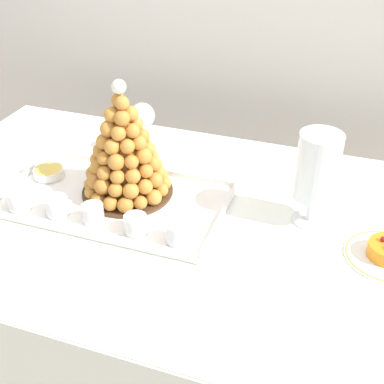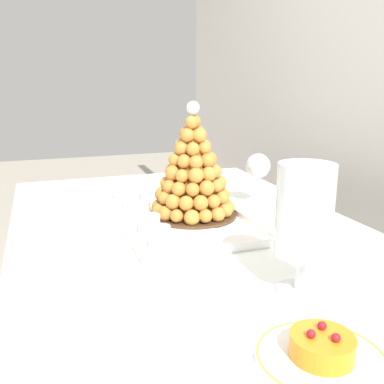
% 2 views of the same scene
% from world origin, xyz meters
% --- Properties ---
extents(buffet_table, '(1.75, 0.98, 0.80)m').
position_xyz_m(buffet_table, '(0.00, 0.00, 0.72)').
color(buffet_table, brown).
rests_on(buffet_table, ground_plane).
extents(serving_tray, '(0.63, 0.36, 0.02)m').
position_xyz_m(serving_tray, '(-0.23, -0.01, 0.80)').
color(serving_tray, white).
rests_on(serving_tray, buffet_table).
extents(croquembouche, '(0.26, 0.26, 0.34)m').
position_xyz_m(croquembouche, '(-0.21, 0.04, 0.94)').
color(croquembouche, '#4C331E').
rests_on(croquembouche, serving_tray).
extents(dessert_cup_left, '(0.06, 0.06, 0.05)m').
position_xyz_m(dessert_cup_left, '(-0.46, -0.13, 0.83)').
color(dessert_cup_left, silver).
rests_on(dessert_cup_left, serving_tray).
extents(dessert_cup_mid_left, '(0.06, 0.06, 0.05)m').
position_xyz_m(dessert_cup_mid_left, '(-0.34, -0.12, 0.83)').
color(dessert_cup_mid_left, silver).
rests_on(dessert_cup_mid_left, serving_tray).
extents(dessert_cup_centre, '(0.06, 0.06, 0.05)m').
position_xyz_m(dessert_cup_centre, '(-0.23, -0.12, 0.83)').
color(dessert_cup_centre, silver).
rests_on(dessert_cup_centre, serving_tray).
extents(dessert_cup_mid_right, '(0.06, 0.06, 0.05)m').
position_xyz_m(dessert_cup_mid_right, '(-0.11, -0.12, 0.83)').
color(dessert_cup_mid_right, silver).
rests_on(dessert_cup_mid_right, serving_tray).
extents(dessert_cup_right, '(0.06, 0.06, 0.05)m').
position_xyz_m(dessert_cup_right, '(0.01, -0.13, 0.83)').
color(dessert_cup_right, silver).
rests_on(dessert_cup_right, serving_tray).
extents(creme_brulee_ramekin, '(0.09, 0.09, 0.02)m').
position_xyz_m(creme_brulee_ramekin, '(-0.48, 0.04, 0.82)').
color(creme_brulee_ramekin, white).
rests_on(creme_brulee_ramekin, serving_tray).
extents(macaron_goblet, '(0.11, 0.11, 0.26)m').
position_xyz_m(macaron_goblet, '(0.31, 0.08, 0.96)').
color(macaron_goblet, white).
rests_on(macaron_goblet, buffet_table).
extents(wine_glass, '(0.08, 0.08, 0.18)m').
position_xyz_m(wine_glass, '(-0.26, 0.28, 0.93)').
color(wine_glass, silver).
rests_on(wine_glass, buffet_table).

